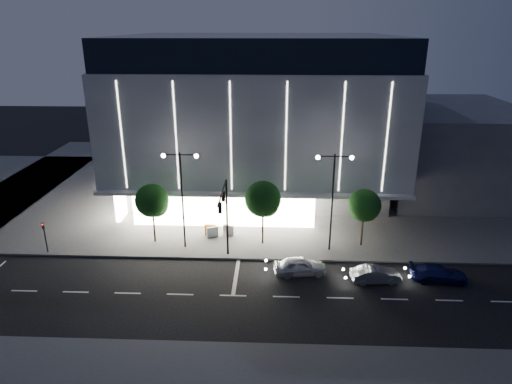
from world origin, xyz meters
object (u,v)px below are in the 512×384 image
object	(u,v)px
car_lead	(300,266)
barrier_b	(212,232)
tree_mid	(263,201)
tree_right	(364,207)
street_lamp_east	(333,189)
barrier_d	(229,230)
street_lamp_west	(182,186)
ped_signal_far	(45,234)
barrier_c	(211,230)
car_second	(376,275)
car_third	(439,273)
traffic_mast	(225,209)
tree_left	(152,202)

from	to	relation	value
car_lead	barrier_b	xyz separation A→B (m)	(-7.97, 6.31, -0.07)
tree_mid	tree_right	world-z (taller)	tree_mid
tree_right	street_lamp_east	bearing A→B (deg)	-161.37
barrier_b	barrier_d	xyz separation A→B (m)	(1.51, 0.46, 0.00)
street_lamp_west	barrier_d	world-z (taller)	street_lamp_west
ped_signal_far	barrier_d	distance (m)	16.29
tree_mid	tree_right	distance (m)	9.01
barrier_b	barrier_c	bearing A→B (deg)	91.68
ped_signal_far	tree_mid	distance (m)	19.35
car_second	barrier_d	xyz separation A→B (m)	(-12.34, 7.73, 0.01)
tree_right	car_third	xyz separation A→B (m)	(5.04, -5.72, -3.24)
traffic_mast	tree_left	world-z (taller)	traffic_mast
street_lamp_east	car_lead	distance (m)	7.24
tree_mid	barrier_d	size ratio (longest dim) A/B	5.59
car_second	barrier_b	size ratio (longest dim) A/B	3.52
ped_signal_far	tree_left	size ratio (longest dim) A/B	0.52
street_lamp_west	street_lamp_east	distance (m)	13.00
street_lamp_west	tree_right	distance (m)	16.19
tree_mid	barrier_d	world-z (taller)	tree_mid
street_lamp_west	barrier_b	distance (m)	6.15
ped_signal_far	tree_right	world-z (taller)	tree_right
barrier_b	barrier_c	xyz separation A→B (m)	(-0.24, 0.49, 0.00)
ped_signal_far	car_third	xyz separation A→B (m)	(33.06, -3.20, -1.25)
traffic_mast	car_second	distance (m)	13.06
ped_signal_far	tree_mid	world-z (taller)	tree_mid
traffic_mast	tree_right	world-z (taller)	traffic_mast
tree_left	traffic_mast	bearing A→B (deg)	-27.84
tree_right	barrier_d	world-z (taller)	tree_right
traffic_mast	tree_right	distance (m)	12.63
tree_left	barrier_c	bearing A→B (deg)	18.48
car_lead	car_third	world-z (taller)	car_lead
tree_mid	barrier_b	xyz separation A→B (m)	(-4.82, 1.16, -3.68)
barrier_b	barrier_d	size ratio (longest dim) A/B	1.00
tree_mid	barrier_c	world-z (taller)	tree_mid
traffic_mast	barrier_d	distance (m)	6.88
traffic_mast	car_lead	world-z (taller)	traffic_mast
car_second	barrier_c	world-z (taller)	car_second
barrier_b	tree_left	bearing A→B (deg)	168.42
ped_signal_far	car_second	bearing A→B (deg)	-7.28
tree_left	tree_mid	world-z (taller)	tree_mid
ped_signal_far	street_lamp_west	bearing A→B (deg)	7.13
ped_signal_far	barrier_d	xyz separation A→B (m)	(15.71, 4.14, -1.24)
street_lamp_west	tree_left	bearing A→B (deg)	161.06
tree_right	car_lead	size ratio (longest dim) A/B	1.30
barrier_b	barrier_d	distance (m)	1.58
car_third	barrier_b	xyz separation A→B (m)	(-18.86, 6.89, 0.01)
tree_left	tree_mid	distance (m)	10.00
car_lead	tree_left	bearing A→B (deg)	61.39
barrier_b	car_third	bearing A→B (deg)	-44.31
tree_left	tree_right	distance (m)	19.00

